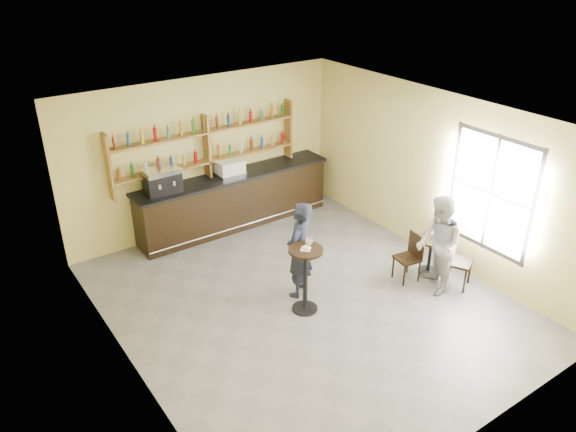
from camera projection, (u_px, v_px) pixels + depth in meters
floor at (305, 301)px, 9.60m from camera, size 7.00×7.00×0.00m
ceiling at (308, 120)px, 8.17m from camera, size 7.00×7.00×0.00m
wall_back at (204, 155)px, 11.45m from camera, size 7.00×0.00×7.00m
wall_front at (491, 333)px, 6.32m from camera, size 7.00×0.00×7.00m
wall_left at (123, 277)px, 7.35m from camera, size 0.00×7.00×7.00m
wall_right at (436, 176)px, 10.42m from camera, size 0.00×7.00×7.00m
window_pane at (491, 193)px, 9.49m from camera, size 0.00×2.00×2.00m
window_frame at (491, 193)px, 9.48m from camera, size 0.04×1.70×2.10m
shelf_unit at (207, 147)px, 11.26m from camera, size 4.00×0.26×1.40m
liquor_bottles at (206, 139)px, 11.18m from camera, size 3.68×0.10×1.00m
bar_counter at (235, 200)px, 11.88m from camera, size 4.34×0.85×1.17m
espresso_machine at (162, 181)px, 10.72m from camera, size 0.68×0.45×0.48m
pastry_case at (230, 168)px, 11.50m from camera, size 0.62×0.53×0.33m
pedestal_table at (305, 280)px, 9.14m from camera, size 0.72×0.72×1.16m
napkin at (306, 249)px, 8.88m from camera, size 0.22×0.22×0.00m
donut at (307, 248)px, 8.87m from camera, size 0.17×0.17×0.05m
cup_pedestal at (309, 241)px, 9.00m from camera, size 0.13×0.13×0.10m
man_main at (299, 250)px, 9.45m from camera, size 0.76×0.68×1.73m
cafe_table at (430, 255)px, 10.31m from camera, size 0.65×0.65×0.69m
cup_cafe at (434, 236)px, 10.16m from camera, size 0.12×0.12×0.10m
chair_west at (407, 258)px, 10.02m from camera, size 0.44×0.44×0.90m
chair_south at (459, 261)px, 9.83m from camera, size 0.57×0.57×0.99m
patron_second at (438, 246)px, 9.54m from camera, size 1.00×1.07×1.77m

